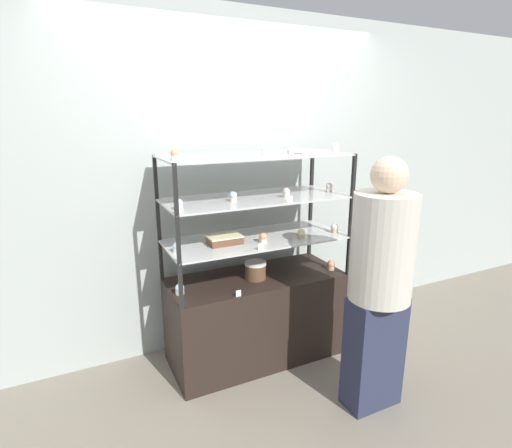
# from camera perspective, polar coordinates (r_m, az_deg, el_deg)

# --- Properties ---
(ground_plane) EXTENTS (20.00, 20.00, 0.00)m
(ground_plane) POSITION_cam_1_polar(r_m,az_deg,el_deg) (3.31, 0.00, -18.19)
(ground_plane) COLOR gray
(back_wall) EXTENTS (8.00, 0.05, 2.60)m
(back_wall) POSITION_cam_1_polar(r_m,az_deg,el_deg) (3.19, -3.31, 5.75)
(back_wall) COLOR #A8B2AD
(back_wall) RESTS_ON ground_plane
(display_base) EXTENTS (1.30, 0.55, 0.67)m
(display_base) POSITION_cam_1_polar(r_m,az_deg,el_deg) (3.14, 0.00, -13.12)
(display_base) COLOR black
(display_base) RESTS_ON ground_plane
(display_riser_lower) EXTENTS (1.30, 0.55, 0.30)m
(display_riser_lower) POSITION_cam_1_polar(r_m,az_deg,el_deg) (2.90, 0.00, -2.32)
(display_riser_lower) COLOR black
(display_riser_lower) RESTS_ON display_base
(display_riser_middle) EXTENTS (1.30, 0.55, 0.30)m
(display_riser_middle) POSITION_cam_1_polar(r_m,az_deg,el_deg) (2.82, 0.00, 3.50)
(display_riser_middle) COLOR black
(display_riser_middle) RESTS_ON display_riser_lower
(display_riser_upper) EXTENTS (1.30, 0.55, 0.30)m
(display_riser_upper) POSITION_cam_1_polar(r_m,az_deg,el_deg) (2.78, 0.00, 9.58)
(display_riser_upper) COLOR black
(display_riser_upper) RESTS_ON display_riser_middle
(layer_cake_centerpiece) EXTENTS (0.16, 0.16, 0.13)m
(layer_cake_centerpiece) POSITION_cam_1_polar(r_m,az_deg,el_deg) (2.94, -0.07, -6.61)
(layer_cake_centerpiece) COLOR brown
(layer_cake_centerpiece) RESTS_ON display_base
(sheet_cake_frosted) EXTENTS (0.23, 0.14, 0.06)m
(sheet_cake_frosted) POSITION_cam_1_polar(r_m,az_deg,el_deg) (2.76, -4.47, -2.25)
(sheet_cake_frosted) COLOR brown
(sheet_cake_frosted) RESTS_ON display_riser_lower
(cupcake_0) EXTENTS (0.06, 0.06, 0.07)m
(cupcake_0) POSITION_cam_1_polar(r_m,az_deg,el_deg) (2.75, -10.84, -9.14)
(cupcake_0) COLOR beige
(cupcake_0) RESTS_ON display_base
(cupcake_1) EXTENTS (0.06, 0.06, 0.07)m
(cupcake_1) POSITION_cam_1_polar(r_m,az_deg,el_deg) (3.17, 10.66, -5.80)
(cupcake_1) COLOR #CCB28C
(cupcake_1) RESTS_ON display_base
(price_tag_0) EXTENTS (0.04, 0.00, 0.04)m
(price_tag_0) POSITION_cam_1_polar(r_m,az_deg,el_deg) (2.68, -2.53, -9.88)
(price_tag_0) COLOR white
(price_tag_0) RESTS_ON display_base
(cupcake_2) EXTENTS (0.06, 0.06, 0.07)m
(cupcake_2) POSITION_cam_1_polar(r_m,az_deg,el_deg) (2.63, -11.19, -3.32)
(cupcake_2) COLOR white
(cupcake_2) RESTS_ON display_riser_lower
(cupcake_3) EXTENTS (0.06, 0.06, 0.07)m
(cupcake_3) POSITION_cam_1_polar(r_m,az_deg,el_deg) (2.79, 1.10, -1.96)
(cupcake_3) COLOR beige
(cupcake_3) RESTS_ON display_riser_lower
(cupcake_4) EXTENTS (0.06, 0.06, 0.07)m
(cupcake_4) POSITION_cam_1_polar(r_m,az_deg,el_deg) (2.90, 6.48, -1.38)
(cupcake_4) COLOR #CCB28C
(cupcake_4) RESTS_ON display_riser_lower
(cupcake_5) EXTENTS (0.06, 0.06, 0.07)m
(cupcake_5) POSITION_cam_1_polar(r_m,az_deg,el_deg) (3.08, 11.14, -0.59)
(cupcake_5) COLOR #CCB28C
(cupcake_5) RESTS_ON display_riser_lower
(price_tag_1) EXTENTS (0.04, 0.00, 0.04)m
(price_tag_1) POSITION_cam_1_polar(r_m,az_deg,el_deg) (2.63, 0.68, -3.29)
(price_tag_1) COLOR white
(price_tag_1) RESTS_ON display_riser_lower
(cupcake_6) EXTENTS (0.05, 0.05, 0.07)m
(cupcake_6) POSITION_cam_1_polar(r_m,az_deg,el_deg) (2.47, -10.95, 2.72)
(cupcake_6) COLOR beige
(cupcake_6) RESTS_ON display_riser_middle
(cupcake_7) EXTENTS (0.05, 0.05, 0.07)m
(cupcake_7) POSITION_cam_1_polar(r_m,az_deg,el_deg) (2.68, -3.28, 3.94)
(cupcake_7) COLOR beige
(cupcake_7) RESTS_ON display_riser_middle
(cupcake_8) EXTENTS (0.05, 0.05, 0.07)m
(cupcake_8) POSITION_cam_1_polar(r_m,az_deg,el_deg) (2.82, 4.35, 4.47)
(cupcake_8) COLOR beige
(cupcake_8) RESTS_ON display_riser_middle
(cupcake_9) EXTENTS (0.05, 0.05, 0.07)m
(cupcake_9) POSITION_cam_1_polar(r_m,az_deg,el_deg) (3.08, 10.41, 5.18)
(cupcake_9) COLOR beige
(cupcake_9) RESTS_ON display_riser_middle
(price_tag_2) EXTENTS (0.04, 0.00, 0.04)m
(price_tag_2) POSITION_cam_1_polar(r_m,az_deg,el_deg) (2.65, 4.90, 3.54)
(price_tag_2) COLOR white
(price_tag_2) RESTS_ON display_riser_middle
(cupcake_10) EXTENTS (0.05, 0.05, 0.07)m
(cupcake_10) POSITION_cam_1_polar(r_m,az_deg,el_deg) (2.47, -11.52, 9.71)
(cupcake_10) COLOR white
(cupcake_10) RESTS_ON display_riser_upper
(cupcake_11) EXTENTS (0.05, 0.05, 0.07)m
(cupcake_11) POSITION_cam_1_polar(r_m,az_deg,el_deg) (2.68, 1.31, 10.42)
(cupcake_11) COLOR white
(cupcake_11) RESTS_ON display_riser_upper
(cupcake_12) EXTENTS (0.05, 0.05, 0.07)m
(cupcake_12) POSITION_cam_1_polar(r_m,az_deg,el_deg) (3.00, 11.28, 10.65)
(cupcake_12) COLOR white
(cupcake_12) RESTS_ON display_riser_upper
(price_tag_3) EXTENTS (0.04, 0.00, 0.04)m
(price_tag_3) POSITION_cam_1_polar(r_m,az_deg,el_deg) (2.61, 5.08, 10.01)
(price_tag_3) COLOR white
(price_tag_3) RESTS_ON display_riser_upper
(donut_glazed) EXTENTS (0.12, 0.12, 0.03)m
(donut_glazed) POSITION_cam_1_polar(r_m,az_deg,el_deg) (2.87, 5.59, 10.35)
(donut_glazed) COLOR #EFB2BC
(donut_glazed) RESTS_ON display_riser_upper
(customer_figure) EXTENTS (0.38, 0.38, 1.61)m
(customer_figure) POSITION_cam_1_polar(r_m,az_deg,el_deg) (2.54, 17.27, -7.77)
(customer_figure) COLOR #282D47
(customer_figure) RESTS_ON ground_plane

